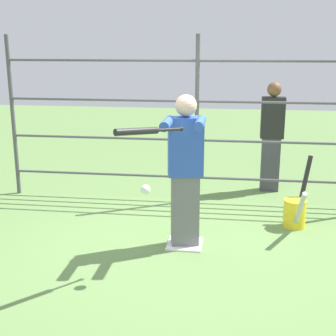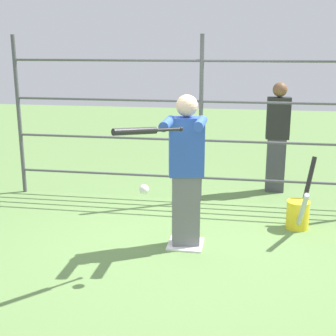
% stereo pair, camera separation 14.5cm
% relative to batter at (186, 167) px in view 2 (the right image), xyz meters
% --- Properties ---
extents(ground_plane, '(24.00, 24.00, 0.00)m').
position_rel_batter_xyz_m(ground_plane, '(0.00, -0.02, -0.94)').
color(ground_plane, '#608447').
extents(home_plate, '(0.40, 0.40, 0.02)m').
position_rel_batter_xyz_m(home_plate, '(0.00, -0.02, -0.93)').
color(home_plate, white).
rests_on(home_plate, ground).
extents(fence_backstop, '(5.59, 0.06, 2.39)m').
position_rel_batter_xyz_m(fence_backstop, '(0.00, -1.62, 0.26)').
color(fence_backstop, '#4C4C51').
rests_on(fence_backstop, ground).
extents(batter, '(0.44, 0.64, 1.73)m').
position_rel_batter_xyz_m(batter, '(0.00, 0.00, 0.00)').
color(batter, slate).
rests_on(batter, ground).
extents(baseball_bat_swinging, '(0.57, 0.64, 0.12)m').
position_rel_batter_xyz_m(baseball_bat_swinging, '(0.32, 0.81, 0.54)').
color(baseball_bat_swinging, black).
extents(softball_in_flight, '(0.10, 0.10, 0.10)m').
position_rel_batter_xyz_m(softball_in_flight, '(0.30, 0.79, -0.03)').
color(softball_in_flight, white).
extents(bat_bucket, '(0.38, 0.91, 0.87)m').
position_rel_batter_xyz_m(bat_bucket, '(-1.33, -0.75, -0.72)').
color(bat_bucket, yellow).
rests_on(bat_bucket, ground).
extents(bystander_behind_fence, '(0.35, 0.22, 1.70)m').
position_rel_batter_xyz_m(bystander_behind_fence, '(-1.12, -2.30, -0.05)').
color(bystander_behind_fence, '#3F3F47').
rests_on(bystander_behind_fence, ground).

